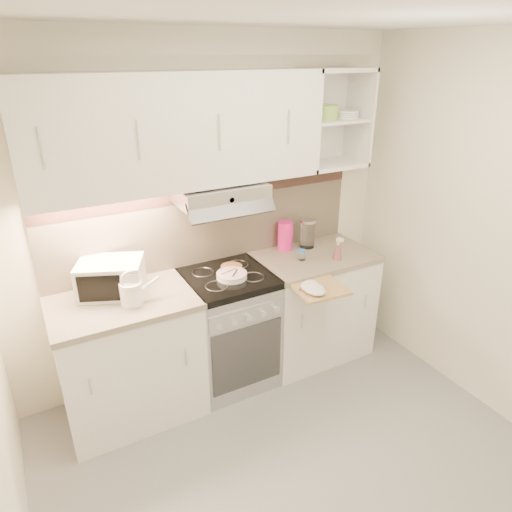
{
  "coord_description": "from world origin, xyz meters",
  "views": [
    {
      "loc": [
        -1.21,
        -1.55,
        2.35
      ],
      "look_at": [
        0.15,
        0.95,
        1.07
      ],
      "focal_mm": 32.0,
      "sensor_mm": 36.0,
      "label": 1
    }
  ],
  "objects_px": {
    "microwave": "(111,278)",
    "watering_can": "(133,292)",
    "plate_stack": "(232,275)",
    "cutting_board": "(320,289)",
    "electric_range": "(229,328)",
    "spray_bottle": "(338,250)",
    "glass_jar": "(307,233)",
    "pink_pitcher": "(285,236)"
  },
  "relations": [
    {
      "from": "spray_bottle",
      "to": "electric_range",
      "type": "bearing_deg",
      "value": 164.62
    },
    {
      "from": "plate_stack",
      "to": "pink_pitcher",
      "type": "bearing_deg",
      "value": 23.36
    },
    {
      "from": "electric_range",
      "to": "cutting_board",
      "type": "relative_size",
      "value": 2.64
    },
    {
      "from": "watering_can",
      "to": "spray_bottle",
      "type": "xyz_separation_m",
      "value": [
        1.54,
        -0.08,
        -0.01
      ]
    },
    {
      "from": "plate_stack",
      "to": "cutting_board",
      "type": "distance_m",
      "value": 0.62
    },
    {
      "from": "cutting_board",
      "to": "plate_stack",
      "type": "bearing_deg",
      "value": 146.93
    },
    {
      "from": "electric_range",
      "to": "watering_can",
      "type": "bearing_deg",
      "value": -173.48
    },
    {
      "from": "microwave",
      "to": "plate_stack",
      "type": "distance_m",
      "value": 0.8
    },
    {
      "from": "plate_stack",
      "to": "cutting_board",
      "type": "bearing_deg",
      "value": -38.01
    },
    {
      "from": "watering_can",
      "to": "pink_pitcher",
      "type": "bearing_deg",
      "value": 6.42
    },
    {
      "from": "watering_can",
      "to": "spray_bottle",
      "type": "relative_size",
      "value": 1.42
    },
    {
      "from": "microwave",
      "to": "glass_jar",
      "type": "relative_size",
      "value": 2.07
    },
    {
      "from": "plate_stack",
      "to": "cutting_board",
      "type": "relative_size",
      "value": 0.63
    },
    {
      "from": "microwave",
      "to": "glass_jar",
      "type": "distance_m",
      "value": 1.56
    },
    {
      "from": "watering_can",
      "to": "cutting_board",
      "type": "relative_size",
      "value": 0.79
    },
    {
      "from": "microwave",
      "to": "watering_can",
      "type": "distance_m",
      "value": 0.21
    },
    {
      "from": "spray_bottle",
      "to": "watering_can",
      "type": "bearing_deg",
      "value": 172.17
    },
    {
      "from": "electric_range",
      "to": "watering_can",
      "type": "height_order",
      "value": "watering_can"
    },
    {
      "from": "watering_can",
      "to": "plate_stack",
      "type": "distance_m",
      "value": 0.7
    },
    {
      "from": "watering_can",
      "to": "electric_range",
      "type": "bearing_deg",
      "value": 0.77
    },
    {
      "from": "glass_jar",
      "to": "plate_stack",
      "type": "bearing_deg",
      "value": -164.76
    },
    {
      "from": "microwave",
      "to": "spray_bottle",
      "type": "bearing_deg",
      "value": 13.35
    },
    {
      "from": "pink_pitcher",
      "to": "spray_bottle",
      "type": "distance_m",
      "value": 0.44
    },
    {
      "from": "watering_can",
      "to": "glass_jar",
      "type": "height_order",
      "value": "glass_jar"
    },
    {
      "from": "electric_range",
      "to": "glass_jar",
      "type": "height_order",
      "value": "glass_jar"
    },
    {
      "from": "electric_range",
      "to": "plate_stack",
      "type": "height_order",
      "value": "plate_stack"
    },
    {
      "from": "electric_range",
      "to": "plate_stack",
      "type": "bearing_deg",
      "value": -85.5
    },
    {
      "from": "pink_pitcher",
      "to": "glass_jar",
      "type": "distance_m",
      "value": 0.19
    },
    {
      "from": "electric_range",
      "to": "pink_pitcher",
      "type": "relative_size",
      "value": 3.86
    },
    {
      "from": "pink_pitcher",
      "to": "electric_range",
      "type": "bearing_deg",
      "value": -160.77
    },
    {
      "from": "microwave",
      "to": "spray_bottle",
      "type": "height_order",
      "value": "microwave"
    },
    {
      "from": "microwave",
      "to": "glass_jar",
      "type": "height_order",
      "value": "glass_jar"
    },
    {
      "from": "microwave",
      "to": "pink_pitcher",
      "type": "bearing_deg",
      "value": 26.35
    },
    {
      "from": "cutting_board",
      "to": "watering_can",
      "type": "bearing_deg",
      "value": 168.09
    },
    {
      "from": "microwave",
      "to": "watering_can",
      "type": "bearing_deg",
      "value": -44.16
    },
    {
      "from": "electric_range",
      "to": "cutting_board",
      "type": "xyz_separation_m",
      "value": [
        0.49,
        -0.44,
        0.42
      ]
    },
    {
      "from": "microwave",
      "to": "plate_stack",
      "type": "xyz_separation_m",
      "value": [
        0.78,
        -0.17,
        -0.09
      ]
    },
    {
      "from": "watering_can",
      "to": "cutting_board",
      "type": "height_order",
      "value": "watering_can"
    },
    {
      "from": "electric_range",
      "to": "plate_stack",
      "type": "xyz_separation_m",
      "value": [
        0.0,
        -0.06,
        0.47
      ]
    },
    {
      "from": "pink_pitcher",
      "to": "cutting_board",
      "type": "distance_m",
      "value": 0.66
    },
    {
      "from": "plate_stack",
      "to": "pink_pitcher",
      "type": "relative_size",
      "value": 0.92
    },
    {
      "from": "plate_stack",
      "to": "cutting_board",
      "type": "xyz_separation_m",
      "value": [
        0.48,
        -0.38,
        -0.05
      ]
    }
  ]
}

